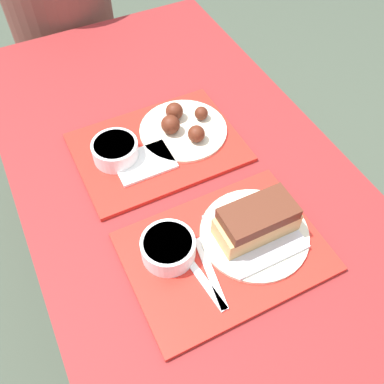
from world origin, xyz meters
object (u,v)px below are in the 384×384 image
at_px(tray_near, 225,252).
at_px(wings_plate_far, 183,126).
at_px(bowl_coleslaw_far, 115,150).
at_px(bowl_coleslaw_near, 168,247).
at_px(brisket_sandwich_plate, 256,226).
at_px(tray_far, 158,147).

height_order(tray_near, wings_plate_far, wings_plate_far).
relative_size(tray_near, wings_plate_far, 1.80).
distance_m(tray_near, bowl_coleslaw_far, 0.38).
relative_size(bowl_coleslaw_near, bowl_coleslaw_far, 1.00).
bearing_deg(brisket_sandwich_plate, wings_plate_far, 89.92).
bearing_deg(tray_near, bowl_coleslaw_far, 107.57).
relative_size(brisket_sandwich_plate, wings_plate_far, 1.03).
bearing_deg(bowl_coleslaw_far, bowl_coleslaw_near, -89.59).
height_order(bowl_coleslaw_near, bowl_coleslaw_far, same).
relative_size(tray_far, bowl_coleslaw_far, 3.63).
xyz_separation_m(tray_near, brisket_sandwich_plate, (0.08, 0.01, 0.04)).
distance_m(tray_far, bowl_coleslaw_near, 0.32).
relative_size(bowl_coleslaw_near, brisket_sandwich_plate, 0.48).
bearing_deg(bowl_coleslaw_far, brisket_sandwich_plate, -61.50).
bearing_deg(tray_far, bowl_coleslaw_near, -109.54).
bearing_deg(brisket_sandwich_plate, bowl_coleslaw_far, 118.50).
relative_size(bowl_coleslaw_near, wings_plate_far, 0.50).
xyz_separation_m(tray_far, wings_plate_far, (0.08, 0.02, 0.02)).
height_order(brisket_sandwich_plate, bowl_coleslaw_far, brisket_sandwich_plate).
bearing_deg(tray_far, bowl_coleslaw_far, 174.72).
distance_m(bowl_coleslaw_near, wings_plate_far, 0.37).
height_order(tray_near, bowl_coleslaw_near, bowl_coleslaw_near).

